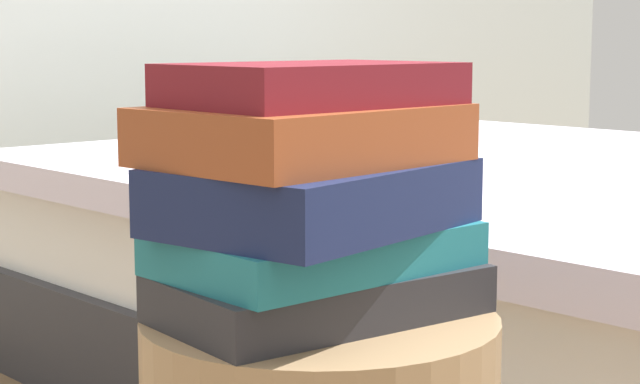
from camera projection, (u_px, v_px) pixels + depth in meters
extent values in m
cube|color=#2D2D33|center=(532.00, 334.00, 2.20)|extent=(1.52, 2.01, 0.22)
cube|color=white|center=(534.00, 237.00, 2.17)|extent=(1.46, 1.93, 0.18)
cube|color=silver|center=(536.00, 177.00, 2.16)|extent=(1.55, 1.97, 0.06)
ellipsoid|color=silver|center=(274.00, 104.00, 2.72)|extent=(0.56, 0.28, 0.16)
cube|color=#28282D|center=(324.00, 294.00, 1.03)|extent=(0.32, 0.21, 0.05)
cube|color=#1E727F|center=(318.00, 248.00, 1.04)|extent=(0.29, 0.19, 0.04)
cube|color=#19234C|center=(312.00, 196.00, 1.02)|extent=(0.31, 0.24, 0.06)
cube|color=#994723|center=(304.00, 134.00, 1.02)|extent=(0.29, 0.22, 0.05)
cube|color=maroon|center=(316.00, 84.00, 1.02)|extent=(0.26, 0.17, 0.04)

